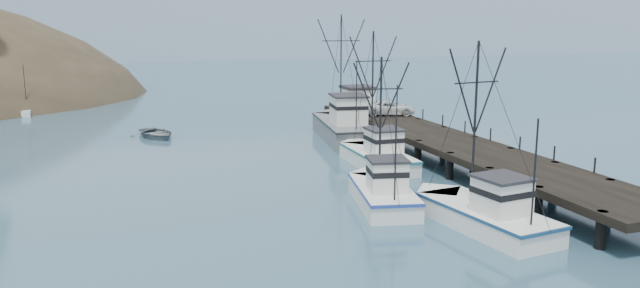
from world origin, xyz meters
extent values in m
plane|color=#30556C|center=(0.00, 0.00, 0.00)|extent=(400.00, 400.00, 0.00)
cube|color=black|center=(14.00, 16.00, 1.75)|extent=(6.00, 44.00, 0.50)
cylinder|color=black|center=(11.40, -4.00, 1.00)|extent=(0.56, 0.56, 2.00)
cylinder|color=black|center=(11.40, 1.00, 1.00)|extent=(0.56, 0.56, 2.00)
cylinder|color=black|center=(16.60, 1.00, 1.00)|extent=(0.56, 0.56, 2.00)
cylinder|color=black|center=(11.40, 6.00, 1.00)|extent=(0.56, 0.56, 2.00)
cylinder|color=black|center=(16.60, 6.00, 1.00)|extent=(0.56, 0.56, 2.00)
cylinder|color=black|center=(11.40, 11.00, 1.00)|extent=(0.56, 0.56, 2.00)
cylinder|color=black|center=(16.60, 11.00, 1.00)|extent=(0.56, 0.56, 2.00)
cylinder|color=black|center=(11.40, 16.00, 1.00)|extent=(0.56, 0.56, 2.00)
cylinder|color=black|center=(16.60, 16.00, 1.00)|extent=(0.56, 0.56, 2.00)
cylinder|color=black|center=(11.40, 21.00, 1.00)|extent=(0.56, 0.56, 2.00)
cylinder|color=black|center=(16.60, 21.00, 1.00)|extent=(0.56, 0.56, 2.00)
cylinder|color=black|center=(11.40, 26.00, 1.00)|extent=(0.56, 0.56, 2.00)
cylinder|color=black|center=(16.60, 26.00, 1.00)|extent=(0.56, 0.56, 2.00)
cylinder|color=black|center=(11.40, 31.00, 1.00)|extent=(0.56, 0.56, 2.00)
cylinder|color=black|center=(16.60, 31.00, 1.00)|extent=(0.56, 0.56, 2.00)
cylinder|color=black|center=(11.40, 36.00, 1.00)|extent=(0.56, 0.56, 2.00)
cylinder|color=black|center=(16.60, 36.00, 1.00)|extent=(0.56, 0.56, 2.00)
cube|color=#9EB2C6|center=(10.00, 170.00, 0.00)|extent=(360.00, 40.00, 26.00)
cube|color=silver|center=(-40.00, 185.00, 0.00)|extent=(180.00, 25.00, 18.00)
cube|color=white|center=(-21.67, 55.19, 0.30)|extent=(1.00, 3.50, 0.90)
cylinder|color=black|center=(-21.67, 55.19, 3.20)|extent=(0.08, 0.08, 6.00)
cube|color=white|center=(7.59, 0.51, 0.45)|extent=(4.51, 9.02, 1.60)
cube|color=white|center=(7.01, 4.79, 0.45)|extent=(3.35, 3.35, 1.60)
cube|color=navy|center=(7.59, 0.51, 1.15)|extent=(4.60, 9.25, 0.18)
cube|color=silver|center=(7.74, -0.59, 2.20)|extent=(2.67, 2.73, 1.90)
cube|color=#26262B|center=(7.74, -0.59, 3.23)|extent=(2.90, 2.98, 0.16)
cylinder|color=black|center=(7.41, 1.82, 5.83)|extent=(0.14, 0.14, 9.16)
cylinder|color=black|center=(8.04, -2.79, 4.00)|extent=(0.10, 0.10, 5.49)
cube|color=white|center=(3.98, 6.43, 0.45)|extent=(4.64, 8.21, 1.60)
cube|color=white|center=(4.77, 10.21, 0.45)|extent=(3.05, 3.05, 1.60)
cube|color=#223B9E|center=(3.98, 6.43, 1.15)|extent=(4.74, 8.41, 0.18)
cube|color=silver|center=(3.77, 5.46, 2.20)|extent=(2.58, 2.58, 1.90)
cube|color=#26262B|center=(3.77, 5.46, 3.23)|extent=(2.81, 2.81, 0.16)
cylinder|color=black|center=(4.22, 7.60, 5.26)|extent=(0.14, 0.14, 8.03)
cylinder|color=black|center=(3.36, 3.52, 3.66)|extent=(0.10, 0.10, 4.82)
cube|color=white|center=(8.03, 16.38, 0.45)|extent=(3.59, 8.88, 1.60)
cube|color=white|center=(8.13, 20.78, 0.45)|extent=(3.39, 3.39, 1.60)
cube|color=#1B626E|center=(8.03, 16.38, 1.15)|extent=(3.66, 9.11, 0.18)
cube|color=silver|center=(8.01, 15.25, 2.20)|extent=(2.43, 2.54, 1.90)
cube|color=#26262B|center=(8.01, 15.25, 3.23)|extent=(2.64, 2.77, 0.16)
cylinder|color=black|center=(8.06, 17.74, 5.96)|extent=(0.14, 0.14, 9.41)
cylinder|color=black|center=(7.95, 12.99, 4.07)|extent=(0.10, 0.10, 5.65)
cube|color=slate|center=(9.63, 27.97, 0.75)|extent=(6.02, 12.80, 2.20)
cube|color=slate|center=(10.53, 34.05, 0.75)|extent=(4.23, 4.23, 2.20)
cube|color=black|center=(9.63, 27.97, 1.75)|extent=(6.15, 13.12, 0.18)
cube|color=silver|center=(9.40, 26.41, 3.15)|extent=(3.46, 3.87, 2.60)
cube|color=#26262B|center=(9.40, 26.41, 4.53)|extent=(3.76, 4.22, 0.16)
cylinder|color=black|center=(9.91, 29.84, 6.95)|extent=(0.14, 0.14, 10.21)
cylinder|color=black|center=(8.94, 23.29, 4.91)|extent=(0.10, 0.10, 6.12)
cube|color=silver|center=(12.50, 31.76, 3.25)|extent=(2.80, 3.00, 2.50)
cube|color=#26262B|center=(12.50, 31.76, 4.65)|extent=(3.00, 3.20, 0.30)
imported|color=silver|center=(15.00, 29.14, 2.73)|extent=(5.69, 3.77, 1.45)
imported|color=slate|center=(-7.78, 35.05, 0.00)|extent=(5.54, 6.56, 1.16)
camera|label=1|loc=(-11.92, -28.10, 11.52)|focal=35.00mm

